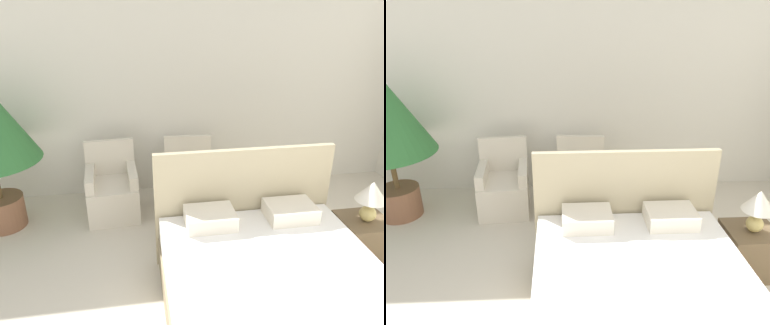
# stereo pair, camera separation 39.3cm
# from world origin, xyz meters

# --- Properties ---
(wall_back) EXTENTS (10.00, 0.06, 2.90)m
(wall_back) POSITION_xyz_m (0.00, 3.95, 1.45)
(wall_back) COLOR silver
(wall_back) RESTS_ON ground_plane
(bed) EXTENTS (1.71, 2.07, 1.16)m
(bed) POSITION_xyz_m (0.28, 1.31, 0.30)
(bed) COLOR #8C7A5B
(bed) RESTS_ON ground_plane
(armchair_near_window_left) EXTENTS (0.63, 0.67, 0.86)m
(armchair_near_window_left) POSITION_xyz_m (-1.02, 3.31, 0.28)
(armchair_near_window_left) COLOR beige
(armchair_near_window_left) RESTS_ON ground_plane
(armchair_near_window_right) EXTENTS (0.64, 0.68, 0.86)m
(armchair_near_window_right) POSITION_xyz_m (-0.09, 3.31, 0.28)
(armchair_near_window_right) COLOR beige
(armchair_near_window_right) RESTS_ON ground_plane
(nightstand) EXTENTS (0.46, 0.44, 0.46)m
(nightstand) POSITION_xyz_m (1.43, 2.01, 0.23)
(nightstand) COLOR brown
(nightstand) RESTS_ON ground_plane
(table_lamp) EXTENTS (0.29, 0.29, 0.41)m
(table_lamp) POSITION_xyz_m (1.43, 1.99, 0.73)
(table_lamp) COLOR tan
(table_lamp) RESTS_ON nightstand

